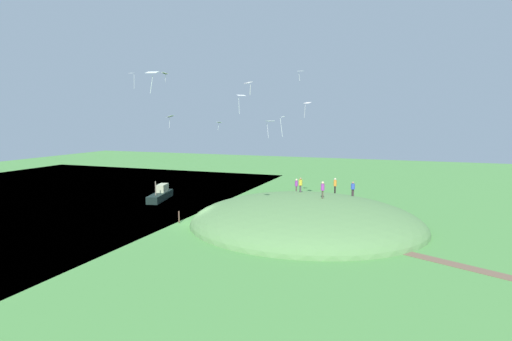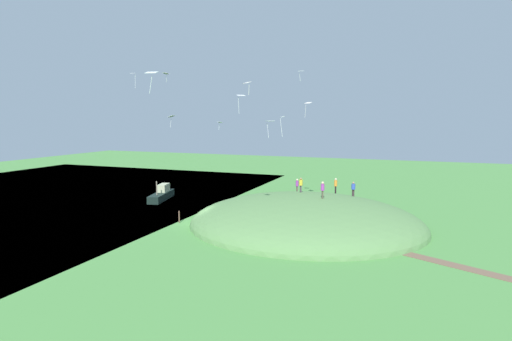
# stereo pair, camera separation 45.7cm
# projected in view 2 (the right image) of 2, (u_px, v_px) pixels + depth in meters

# --- Properties ---
(ground_plane) EXTENTS (160.00, 160.00, 0.00)m
(ground_plane) POSITION_uv_depth(u_px,v_px,m) (197.00, 223.00, 44.99)
(ground_plane) COLOR #4D8C42
(grass_hill) EXTENTS (25.02, 22.71, 6.11)m
(grass_hill) POSITION_uv_depth(u_px,v_px,m) (305.00, 225.00, 44.35)
(grass_hill) COLOR #59854B
(grass_hill) RESTS_ON ground_plane
(dirt_path) EXTENTS (16.68, 8.74, 0.04)m
(dirt_path) POSITION_uv_depth(u_px,v_px,m) (464.00, 268.00, 31.60)
(dirt_path) COLOR brown
(dirt_path) RESTS_ON ground_plane
(boat_on_lake) EXTENTS (3.20, 7.00, 2.87)m
(boat_on_lake) POSITION_uv_depth(u_px,v_px,m) (162.00, 194.00, 58.25)
(boat_on_lake) COLOR black
(boat_on_lake) RESTS_ON lake_water
(person_near_shore) EXTENTS (0.51, 0.51, 1.80)m
(person_near_shore) POSITION_uv_depth(u_px,v_px,m) (323.00, 188.00, 43.01)
(person_near_shore) COLOR brown
(person_near_shore) RESTS_ON grass_hill
(person_walking_path) EXTENTS (0.51, 0.51, 1.84)m
(person_walking_path) POSITION_uv_depth(u_px,v_px,m) (297.00, 184.00, 53.21)
(person_walking_path) COLOR brown
(person_walking_path) RESTS_ON grass_hill
(person_on_hilltop) EXTENTS (0.62, 0.62, 1.66)m
(person_on_hilltop) POSITION_uv_depth(u_px,v_px,m) (353.00, 187.00, 47.00)
(person_on_hilltop) COLOR #392B2F
(person_on_hilltop) RESTS_ON grass_hill
(person_with_child) EXTENTS (0.51, 0.51, 1.83)m
(person_with_child) POSITION_uv_depth(u_px,v_px,m) (336.00, 184.00, 49.41)
(person_with_child) COLOR black
(person_with_child) RESTS_ON grass_hill
(person_watching_kites) EXTENTS (0.60, 0.60, 1.69)m
(person_watching_kites) POSITION_uv_depth(u_px,v_px,m) (301.00, 183.00, 47.45)
(person_watching_kites) COLOR #51454B
(person_watching_kites) RESTS_ON grass_hill
(kite_0) EXTENTS (0.99, 0.88, 1.88)m
(kite_0) POSITION_uv_depth(u_px,v_px,m) (308.00, 104.00, 50.57)
(kite_0) COLOR white
(kite_1) EXTENTS (1.13, 0.87, 1.89)m
(kite_1) POSITION_uv_depth(u_px,v_px,m) (151.00, 73.00, 35.31)
(kite_1) COLOR white
(kite_2) EXTENTS (0.70, 0.61, 1.05)m
(kite_2) POSITION_uv_depth(u_px,v_px,m) (220.00, 123.00, 52.60)
(kite_2) COLOR white
(kite_3) EXTENTS (0.64, 0.47, 1.99)m
(kite_3) POSITION_uv_depth(u_px,v_px,m) (133.00, 75.00, 52.81)
(kite_3) COLOR white
(kite_4) EXTENTS (0.55, 0.69, 2.14)m
(kite_4) POSITION_uv_depth(u_px,v_px,m) (282.00, 119.00, 42.97)
(kite_4) COLOR white
(kite_5) EXTENTS (0.90, 1.20, 1.66)m
(kite_5) POSITION_uv_depth(u_px,v_px,m) (171.00, 117.00, 55.82)
(kite_5) COLOR white
(kite_6) EXTENTS (1.09, 1.02, 1.88)m
(kite_6) POSITION_uv_depth(u_px,v_px,m) (270.00, 122.00, 45.36)
(kite_6) COLOR white
(kite_7) EXTENTS (0.80, 0.76, 1.08)m
(kite_7) POSITION_uv_depth(u_px,v_px,m) (247.00, 83.00, 33.67)
(kite_7) COLOR white
(kite_8) EXTENTS (0.94, 0.94, 1.85)m
(kite_8) POSITION_uv_depth(u_px,v_px,m) (241.00, 97.00, 40.17)
(kite_8) COLOR white
(kite_9) EXTENTS (1.17, 1.11, 1.22)m
(kite_9) POSITION_uv_depth(u_px,v_px,m) (166.00, 74.00, 54.60)
(kite_9) COLOR white
(kite_10) EXTENTS (0.72, 0.51, 1.20)m
(kite_10) POSITION_uv_depth(u_px,v_px,m) (301.00, 72.00, 48.77)
(kite_10) COLOR white
(mooring_post) EXTENTS (0.14, 0.14, 1.31)m
(mooring_post) POSITION_uv_depth(u_px,v_px,m) (179.00, 217.00, 45.19)
(mooring_post) COLOR brown
(mooring_post) RESTS_ON ground_plane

